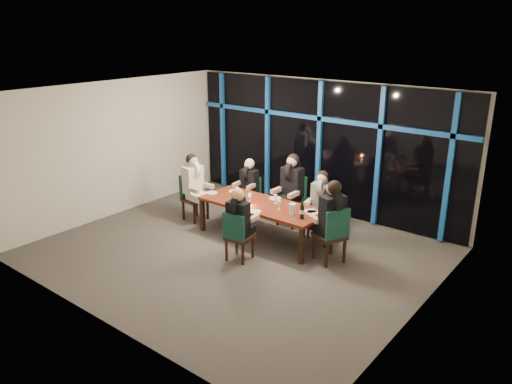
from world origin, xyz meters
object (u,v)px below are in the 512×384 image
Objects in this scene: chair_near_mid at (237,234)px; diner_end_right at (331,209)px; diner_far_left at (248,180)px; diner_near_mid at (239,213)px; dining_table at (262,207)px; diner_end_left at (194,178)px; water_pitcher at (292,209)px; chair_end_right at (333,233)px; wine_bottle at (302,211)px; chair_far_right at (322,211)px; chair_end_left at (192,194)px; chair_far_left at (250,194)px; diner_far_mid at (291,180)px; chair_far_mid at (293,197)px; diner_far_right at (321,195)px.

diner_end_right is (1.32, 1.05, 0.49)m from chair_near_mid.
diner_near_mid is at bearing -62.68° from diner_far_left.
diner_near_mid is (1.25, -1.80, 0.04)m from diner_far_left.
diner_end_left is at bearing -176.82° from dining_table.
water_pitcher is at bearing -130.71° from diner_near_mid.
chair_end_right is 1.12× the size of chair_near_mid.
wine_bottle is 1.68× the size of water_pitcher.
chair_far_right is 2.00m from diner_near_mid.
chair_end_left is 1.07× the size of chair_near_mid.
water_pitcher is (-0.85, -0.05, 0.26)m from chair_end_right.
wine_bottle is (1.05, -0.17, 0.21)m from dining_table.
chair_end_left is 2.36m from chair_near_mid.
chair_far_left is at bearing 90.00° from diner_far_left.
diner_far_mid reaches higher than diner_near_mid.
chair_far_mid is 1.16× the size of diner_near_mid.
diner_far_left reaches higher than chair_near_mid.
dining_table is 2.81× the size of diner_near_mid.
dining_table is at bearing 165.78° from water_pitcher.
diner_far_left is at bearing -90.00° from chair_far_left.
chair_far_right is at bearing 45.20° from dining_table.
diner_near_mid is 1.04m from water_pitcher.
diner_far_right is 0.91m from water_pitcher.
chair_near_mid is (-1.40, -1.01, -0.06)m from chair_end_right.
water_pitcher is at bearing -104.10° from chair_far_right.
diner_near_mid reaches higher than chair_end_left.
water_pitcher is (1.81, -0.92, -0.01)m from diner_far_left.
chair_end_left is 0.96× the size of chair_end_right.
diner_end_right is at bearing -84.20° from diner_end_left.
diner_near_mid is (1.26, -1.87, 0.40)m from chair_far_left.
chair_end_right is 1.15× the size of diner_near_mid.
water_pitcher reaches higher than dining_table.
chair_end_left is at bearing -65.13° from diner_end_right.
diner_end_left is (-0.79, -0.89, 0.11)m from diner_far_left.
diner_far_mid is at bearing -91.65° from chair_near_mid.
diner_end_left is (0.09, -0.01, 0.40)m from chair_end_left.
chair_end_left is 4.70× the size of water_pitcher.
diner_far_left is at bearing -40.13° from chair_end_left.
chair_end_right is at bearing -34.65° from chair_far_mid.
chair_near_mid reaches higher than dining_table.
diner_far_right is (-0.78, 0.86, 0.32)m from chair_end_right.
chair_near_mid is at bearing -83.73° from chair_far_mid.
water_pitcher reaches higher than chair_far_right.
chair_far_mid is 0.43m from diner_far_mid.
diner_end_right is at bearing -60.49° from diner_far_right.
chair_far_left is 2.34m from wine_bottle.
chair_far_left is 0.85× the size of chair_end_right.
diner_end_right is (0.72, -0.90, 0.48)m from chair_far_right.
chair_end_right is 0.89m from water_pitcher.
chair_end_right is at bearing -25.48° from diner_far_left.
chair_end_right is 1.15× the size of diner_far_right.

